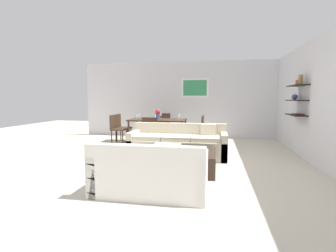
# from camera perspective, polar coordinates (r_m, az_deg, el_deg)

# --- Properties ---
(ground_plane) EXTENTS (18.00, 18.00, 0.00)m
(ground_plane) POSITION_cam_1_polar(r_m,az_deg,el_deg) (5.94, 0.85, -7.43)
(ground_plane) COLOR beige
(back_wall_unit) EXTENTS (8.40, 0.09, 2.70)m
(back_wall_unit) POSITION_cam_1_polar(r_m,az_deg,el_deg) (9.25, 6.45, 5.86)
(back_wall_unit) COLOR silver
(back_wall_unit) RESTS_ON ground
(right_wall_shelf_unit) EXTENTS (0.34, 8.20, 2.70)m
(right_wall_shelf_unit) POSITION_cam_1_polar(r_m,az_deg,el_deg) (6.62, 28.75, 5.00)
(right_wall_shelf_unit) COLOR silver
(right_wall_shelf_unit) RESTS_ON ground
(sofa_beige) EXTENTS (2.30, 0.90, 0.78)m
(sofa_beige) POSITION_cam_1_polar(r_m,az_deg,el_deg) (6.19, 2.29, -4.13)
(sofa_beige) COLOR beige
(sofa_beige) RESTS_ON ground
(loveseat_white) EXTENTS (1.64, 0.90, 0.78)m
(loveseat_white) POSITION_cam_1_polar(r_m,az_deg,el_deg) (3.85, -3.83, -10.51)
(loveseat_white) COLOR white
(loveseat_white) RESTS_ON ground
(coffee_table) EXTENTS (1.10, 1.10, 0.38)m
(coffee_table) POSITION_cam_1_polar(r_m,az_deg,el_deg) (5.02, 4.18, -7.76)
(coffee_table) COLOR #38281E
(coffee_table) RESTS_ON ground
(decorative_bowl) EXTENTS (0.30, 0.30, 0.06)m
(decorative_bowl) POSITION_cam_1_polar(r_m,az_deg,el_deg) (4.94, 3.65, -5.34)
(decorative_bowl) COLOR #19666B
(decorative_bowl) RESTS_ON coffee_table
(apple_on_coffee_table) EXTENTS (0.08, 0.08, 0.08)m
(apple_on_coffee_table) POSITION_cam_1_polar(r_m,az_deg,el_deg) (5.08, 1.15, -4.90)
(apple_on_coffee_table) COLOR #669E2D
(apple_on_coffee_table) RESTS_ON coffee_table
(dining_table) EXTENTS (1.75, 0.93, 0.75)m
(dining_table) POSITION_cam_1_polar(r_m,az_deg,el_deg) (8.00, -2.29, 1.01)
(dining_table) COLOR #422D1E
(dining_table) RESTS_ON ground
(dining_chair_left_near) EXTENTS (0.44, 0.44, 0.88)m
(dining_chair_left_near) POSITION_cam_1_polar(r_m,az_deg,el_deg) (8.20, -11.37, -0.21)
(dining_chair_left_near) COLOR #422D1E
(dining_chair_left_near) RESTS_ON ground
(dining_chair_right_far) EXTENTS (0.44, 0.44, 0.88)m
(dining_chair_right_far) POSITION_cam_1_polar(r_m,az_deg,el_deg) (8.04, 6.99, -0.26)
(dining_chair_right_far) COLOR #422D1E
(dining_chair_right_far) RESTS_ON ground
(dining_chair_head) EXTENTS (0.44, 0.44, 0.88)m
(dining_chair_head) POSITION_cam_1_polar(r_m,az_deg,el_deg) (8.87, -1.02, 0.38)
(dining_chair_head) COLOR #422D1E
(dining_chair_head) RESTS_ON ground
(dining_chair_right_near) EXTENTS (0.44, 0.44, 0.88)m
(dining_chair_right_near) POSITION_cam_1_polar(r_m,az_deg,el_deg) (7.63, 6.78, -0.61)
(dining_chair_right_near) COLOR #422D1E
(dining_chair_right_near) RESTS_ON ground
(dining_chair_foot) EXTENTS (0.44, 0.44, 0.88)m
(dining_chair_foot) POSITION_cam_1_polar(r_m,az_deg,el_deg) (7.18, -3.84, -1.00)
(dining_chair_foot) COLOR #422D1E
(dining_chair_foot) RESTS_ON ground
(dining_chair_left_far) EXTENTS (0.44, 0.44, 0.88)m
(dining_chair_left_far) POSITION_cam_1_polar(r_m,az_deg,el_deg) (8.59, -10.32, 0.09)
(dining_chair_left_far) COLOR #422D1E
(dining_chair_left_far) RESTS_ON ground
(wine_glass_right_near) EXTENTS (0.07, 0.07, 0.16)m
(wine_glass_right_near) POSITION_cam_1_polar(r_m,az_deg,el_deg) (7.75, 2.25, 2.17)
(wine_glass_right_near) COLOR silver
(wine_glass_right_near) RESTS_ON dining_table
(wine_glass_right_far) EXTENTS (0.07, 0.07, 0.18)m
(wine_glass_right_far) POSITION_cam_1_polar(r_m,az_deg,el_deg) (7.98, 2.50, 2.42)
(wine_glass_right_far) COLOR silver
(wine_glass_right_far) RESTS_ON dining_table
(wine_glass_foot) EXTENTS (0.07, 0.07, 0.16)m
(wine_glass_foot) POSITION_cam_1_polar(r_m,az_deg,el_deg) (7.59, -2.98, 2.06)
(wine_glass_foot) COLOR silver
(wine_glass_foot) RESTS_ON dining_table
(wine_glass_left_near) EXTENTS (0.07, 0.07, 0.17)m
(wine_glass_left_near) POSITION_cam_1_polar(r_m,az_deg,el_deg) (8.05, -7.05, 2.35)
(wine_glass_left_near) COLOR silver
(wine_glass_left_near) RESTS_ON dining_table
(wine_glass_head) EXTENTS (0.07, 0.07, 0.17)m
(wine_glass_head) POSITION_cam_1_polar(r_m,az_deg,el_deg) (8.38, -1.67, 2.54)
(wine_glass_head) COLOR silver
(wine_glass_head) RESTS_ON dining_table
(wine_glass_left_far) EXTENTS (0.07, 0.07, 0.18)m
(wine_glass_left_far) POSITION_cam_1_polar(r_m,az_deg,el_deg) (8.27, -6.56, 2.49)
(wine_glass_left_far) COLOR silver
(wine_glass_left_far) RESTS_ON dining_table
(centerpiece_vase) EXTENTS (0.16, 0.16, 0.31)m
(centerpiece_vase) POSITION_cam_1_polar(r_m,az_deg,el_deg) (8.02, -2.27, 2.81)
(centerpiece_vase) COLOR #4C518C
(centerpiece_vase) RESTS_ON dining_table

